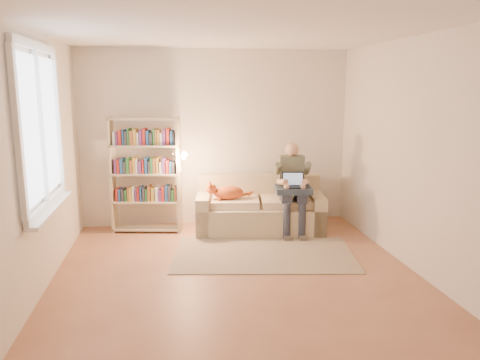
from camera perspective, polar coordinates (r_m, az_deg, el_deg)
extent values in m
plane|color=#955E43|center=(5.19, -0.24, -11.93)|extent=(4.50, 4.50, 0.00)
cube|color=white|center=(4.81, -0.26, 17.88)|extent=(4.00, 4.50, 0.02)
cube|color=silver|center=(4.96, -23.78, 1.66)|extent=(0.02, 4.50, 2.60)
cube|color=silver|center=(5.49, 20.90, 2.71)|extent=(0.02, 4.50, 2.60)
cube|color=silver|center=(7.05, -2.93, 5.14)|extent=(4.00, 0.02, 2.60)
cube|color=silver|center=(2.68, 6.82, -4.90)|extent=(4.00, 0.02, 2.60)
plane|color=white|center=(5.10, -23.19, 5.92)|extent=(0.00, 1.50, 1.50)
cube|color=white|center=(5.10, -23.78, 14.78)|extent=(0.05, 1.50, 0.08)
cube|color=white|center=(5.22, -22.42, -2.73)|extent=(0.05, 1.50, 0.08)
cube|color=white|center=(5.10, -23.08, 5.92)|extent=(0.04, 0.05, 1.50)
cube|color=white|center=(5.22, -21.96, -3.26)|extent=(0.12, 1.52, 0.04)
cube|color=tan|center=(6.80, 2.42, -4.61)|extent=(1.89, 1.04, 0.38)
cube|color=tan|center=(7.02, 2.29, -0.89)|extent=(1.81, 0.41, 0.39)
cube|color=tan|center=(6.78, -4.45, -3.97)|extent=(0.28, 0.83, 0.54)
cube|color=tan|center=(6.88, 9.20, -3.86)|extent=(0.28, 0.83, 0.54)
cube|color=beige|center=(6.69, -1.02, -2.72)|extent=(0.83, 0.64, 0.11)
cube|color=beige|center=(6.74, 5.91, -2.68)|extent=(0.83, 0.64, 0.11)
cube|color=#626955|center=(6.72, 6.29, 0.95)|extent=(0.37, 0.24, 0.48)
sphere|color=tan|center=(6.65, 6.37, 3.73)|extent=(0.19, 0.19, 0.19)
cube|color=#2E3341|center=(6.54, 5.58, -1.89)|extent=(0.19, 0.41, 0.15)
cube|color=#2E3341|center=(6.57, 7.40, -1.88)|extent=(0.19, 0.41, 0.15)
cylinder|color=#2E3341|center=(6.44, 5.73, -5.00)|extent=(0.10, 0.10, 0.50)
cylinder|color=#2E3341|center=(6.46, 7.58, -4.97)|extent=(0.10, 0.10, 0.50)
ellipsoid|color=orange|center=(6.63, -1.02, -1.55)|extent=(0.45, 0.28, 0.19)
sphere|color=orange|center=(6.58, -3.12, -1.07)|extent=(0.15, 0.15, 0.15)
cylinder|color=orange|center=(6.68, 0.89, -1.76)|extent=(0.21, 0.07, 0.06)
cube|color=#263444|center=(6.52, 6.02, -1.16)|extent=(0.54, 0.46, 0.08)
cube|color=black|center=(6.47, 6.07, -0.81)|extent=(0.32, 0.25, 0.02)
cube|color=black|center=(6.55, 5.97, 0.15)|extent=(0.31, 0.14, 0.19)
plane|color=#8CA5CC|center=(6.55, 5.97, 0.15)|extent=(0.28, 0.15, 0.24)
cube|color=#C2B692|center=(6.86, -15.28, 0.57)|extent=(0.08, 0.25, 1.65)
cube|color=#C2B692|center=(6.66, -7.45, 0.57)|extent=(0.08, 0.25, 1.65)
cube|color=#C2B692|center=(6.93, -11.17, -5.77)|extent=(1.01, 0.40, 0.03)
cube|color=#C2B692|center=(6.82, -11.30, -2.55)|extent=(1.01, 0.40, 0.03)
cube|color=#C2B692|center=(6.74, -11.43, 0.75)|extent=(1.01, 0.40, 0.03)
cube|color=#C2B692|center=(6.68, -11.56, 4.13)|extent=(1.01, 0.40, 0.03)
cube|color=#C2B692|center=(6.65, -11.69, 7.33)|extent=(1.01, 0.40, 0.03)
cube|color=#333338|center=(6.80, -11.34, -1.64)|extent=(0.86, 0.33, 0.20)
cube|color=#267233|center=(6.72, -11.47, 1.69)|extent=(0.86, 0.33, 0.20)
cube|color=#995933|center=(6.67, -11.60, 5.08)|extent=(0.86, 0.33, 0.20)
cylinder|color=silver|center=(6.66, -8.07, 1.02)|extent=(0.09, 0.09, 0.04)
cone|color=silver|center=(6.50, -7.03, 3.02)|extent=(0.13, 0.15, 0.14)
cube|color=gray|center=(5.90, 2.91, -8.98)|extent=(2.38, 1.61, 0.01)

